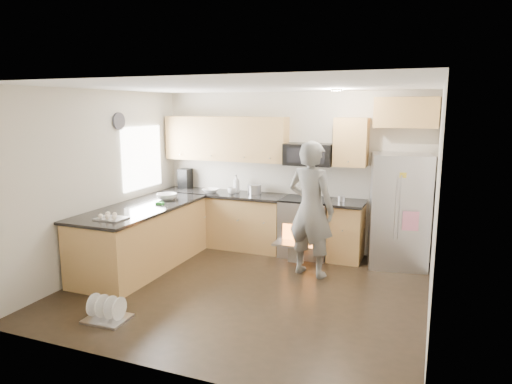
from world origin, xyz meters
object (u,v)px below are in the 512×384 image
at_px(stove_range, 306,214).
at_px(person, 311,209).
at_px(dish_rack, 107,313).
at_px(refrigerator, 399,211).

xyz_separation_m(stove_range, person, (0.29, -0.83, 0.28)).
relative_size(person, dish_rack, 3.98).
bearing_deg(refrigerator, person, -153.13).
relative_size(stove_range, dish_rack, 3.72).
bearing_deg(dish_rack, person, 51.86).
bearing_deg(stove_range, person, -70.69).
distance_m(refrigerator, person, 1.41).
distance_m(stove_range, refrigerator, 1.43).
distance_m(refrigerator, dish_rack, 4.27).
bearing_deg(dish_rack, refrigerator, 46.90).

